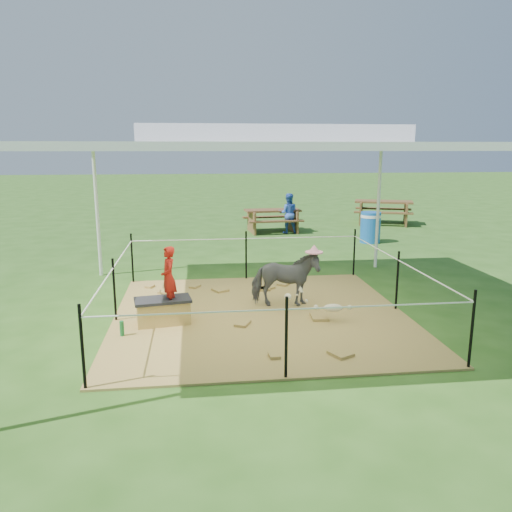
{
  "coord_description": "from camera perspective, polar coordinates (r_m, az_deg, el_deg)",
  "views": [
    {
      "loc": [
        -0.99,
        -7.52,
        2.63
      ],
      "look_at": [
        0.0,
        0.6,
        0.85
      ],
      "focal_mm": 35.0,
      "sensor_mm": 36.0,
      "label": 1
    }
  ],
  "objects": [
    {
      "name": "distant_person",
      "position": [
        15.67,
        3.71,
        4.89
      ],
      "size": [
        0.67,
        0.55,
        1.25
      ],
      "primitive_type": "imported",
      "rotation": [
        0.0,
        0.0,
        3.0
      ],
      "color": "blue",
      "rests_on": "ground"
    },
    {
      "name": "pink_hat",
      "position": [
        8.16,
        3.39,
        0.94
      ],
      "size": [
        0.29,
        0.29,
        0.13
      ],
      "primitive_type": "cylinder",
      "color": "pink",
      "rests_on": "pony"
    },
    {
      "name": "trash_barrel",
      "position": [
        14.43,
        12.94,
        3.2
      ],
      "size": [
        0.73,
        0.73,
        0.87
      ],
      "primitive_type": "cylinder",
      "rotation": [
        0.0,
        0.0,
        -0.4
      ],
      "color": "#175AB0",
      "rests_on": "ground"
    },
    {
      "name": "straw_bale",
      "position": [
        7.69,
        -10.56,
        -6.34
      ],
      "size": [
        0.83,
        0.51,
        0.35
      ],
      "primitive_type": "cube",
      "rotation": [
        0.0,
        0.0,
        0.16
      ],
      "color": "#B48141",
      "rests_on": "hay_patch"
    },
    {
      "name": "woman",
      "position": [
        7.5,
        -9.99,
        -1.69
      ],
      "size": [
        0.27,
        0.37,
        0.93
      ],
      "primitive_type": "imported",
      "rotation": [
        0.0,
        0.0,
        -1.41
      ],
      "color": "red",
      "rests_on": "straw_bale"
    },
    {
      "name": "picnic_table_far",
      "position": [
        18.15,
        14.32,
        4.86
      ],
      "size": [
        2.33,
        2.02,
        0.82
      ],
      "primitive_type": "cube",
      "rotation": [
        0.0,
        0.0,
        -0.36
      ],
      "color": "brown",
      "rests_on": "ground"
    },
    {
      "name": "canopy_tent",
      "position": [
        7.58,
        0.56,
        12.75
      ],
      "size": [
        6.3,
        6.3,
        2.9
      ],
      "color": "silver",
      "rests_on": "ground"
    },
    {
      "name": "pony",
      "position": [
        8.28,
        3.34,
        -2.68
      ],
      "size": [
        1.14,
        0.6,
        0.93
      ],
      "primitive_type": "imported",
      "rotation": [
        0.0,
        0.0,
        1.48
      ],
      "color": "#4B4B50",
      "rests_on": "hay_patch"
    },
    {
      "name": "rope_fence",
      "position": [
        7.84,
        0.53,
        -2.4
      ],
      "size": [
        4.54,
        4.54,
        1.0
      ],
      "color": "black",
      "rests_on": "ground"
    },
    {
      "name": "green_bottle",
      "position": [
        7.34,
        -15.08,
        -7.99
      ],
      "size": [
        0.07,
        0.07,
        0.22
      ],
      "primitive_type": "cylinder",
      "rotation": [
        0.0,
        0.0,
        0.16
      ],
      "color": "#176A2D",
      "rests_on": "hay_patch"
    },
    {
      "name": "picnic_table_near",
      "position": [
        15.9,
        1.88,
        4.05
      ],
      "size": [
        1.82,
        1.38,
        0.72
      ],
      "primitive_type": "cube",
      "rotation": [
        0.0,
        0.0,
        0.08
      ],
      "color": "#58301E",
      "rests_on": "ground"
    },
    {
      "name": "ground",
      "position": [
        8.03,
        0.52,
        -6.85
      ],
      "size": [
        90.0,
        90.0,
        0.0
      ],
      "primitive_type": "plane",
      "color": "#2D5919",
      "rests_on": "ground"
    },
    {
      "name": "dark_cloth",
      "position": [
        7.63,
        -10.62,
        -4.95
      ],
      "size": [
        0.89,
        0.56,
        0.04
      ],
      "primitive_type": "cube",
      "rotation": [
        0.0,
        0.0,
        0.16
      ],
      "color": "black",
      "rests_on": "straw_bale"
    },
    {
      "name": "hay_patch",
      "position": [
        8.02,
        0.52,
        -6.75
      ],
      "size": [
        4.6,
        4.6,
        0.03
      ],
      "primitive_type": "cube",
      "color": "brown",
      "rests_on": "ground"
    },
    {
      "name": "foal",
      "position": [
        7.72,
        8.81,
        -5.68
      ],
      "size": [
        0.9,
        0.55,
        0.48
      ],
      "primitive_type": null,
      "rotation": [
        0.0,
        0.0,
        -0.09
      ],
      "color": "beige",
      "rests_on": "hay_patch"
    }
  ]
}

